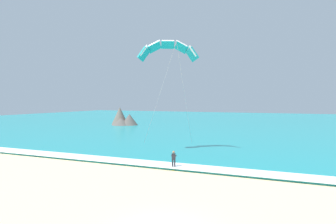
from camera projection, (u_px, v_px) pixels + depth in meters
name	position (u px, v px, depth m)	size (l,w,h in m)	color
sea	(281.00, 124.00, 81.33)	(200.00, 120.00, 0.20)	teal
surf_foam	(226.00, 170.00, 27.45)	(200.00, 2.49, 0.04)	white
surfboard	(174.00, 169.00, 28.89)	(0.86, 1.47, 0.09)	yellow
kitesurfer	(174.00, 159.00, 28.87)	(0.63, 0.62, 1.69)	#232328
kite_primary	(168.00, 49.00, 37.15)	(7.01, 9.19, 12.12)	teal
headland_left	(123.00, 119.00, 75.99)	(7.21, 6.02, 4.48)	#56514C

